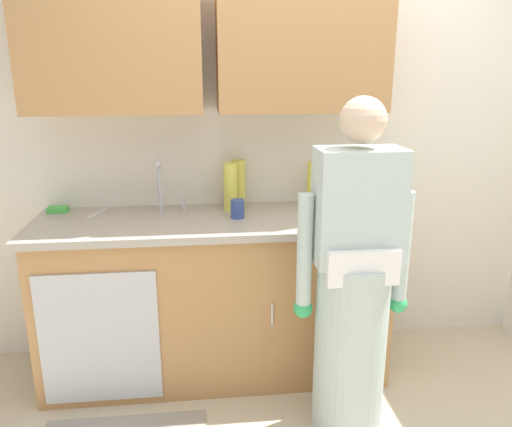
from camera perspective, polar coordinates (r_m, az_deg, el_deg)
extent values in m
cube|color=silver|center=(3.06, 5.23, 9.10)|extent=(4.80, 0.10, 2.70)
cube|color=#B27F4C|center=(2.80, -16.16, 18.17)|extent=(0.91, 0.34, 0.70)
cube|color=#B27F4C|center=(2.82, 5.27, 18.69)|extent=(0.91, 0.34, 0.70)
cube|color=#B27F4C|center=(2.92, -4.65, -9.73)|extent=(1.90, 0.60, 0.90)
cube|color=#B7BABF|center=(2.72, -17.49, -13.58)|extent=(0.60, 0.01, 0.72)
cylinder|color=silver|center=(2.64, 1.86, -11.50)|extent=(0.01, 0.01, 0.12)
cylinder|color=silver|center=(2.73, 10.94, -10.85)|extent=(0.01, 0.01, 0.12)
cube|color=#A8A093|center=(2.75, -4.87, -0.88)|extent=(1.96, 0.66, 0.04)
cube|color=#B7BABF|center=(2.76, -10.17, -1.14)|extent=(0.50, 0.36, 0.03)
cylinder|color=#B7BABF|center=(2.86, -10.96, 3.08)|extent=(0.02, 0.02, 0.30)
sphere|color=#B7BABF|center=(2.77, -11.21, 5.62)|extent=(0.04, 0.04, 0.04)
cylinder|color=#B7BABF|center=(2.87, -8.28, 1.23)|extent=(0.02, 0.02, 0.10)
cube|color=white|center=(2.73, 10.35, -22.49)|extent=(0.20, 0.26, 0.06)
cylinder|color=#B2C6C1|center=(2.51, 10.70, -14.86)|extent=(0.34, 0.34, 0.88)
cube|color=#B2C6C1|center=(2.24, 11.62, 0.74)|extent=(0.38, 0.22, 0.52)
sphere|color=beige|center=(2.17, 12.19, 10.46)|extent=(0.20, 0.20, 0.20)
cube|color=white|center=(2.20, 12.21, -6.12)|extent=(0.32, 0.04, 0.16)
cylinder|color=#B2C6C1|center=(2.26, 5.59, -4.54)|extent=(0.07, 0.07, 0.55)
sphere|color=#33B266|center=(2.37, 5.41, -10.77)|extent=(0.09, 0.09, 0.09)
cylinder|color=#B2C6C1|center=(2.40, 16.45, -3.96)|extent=(0.07, 0.07, 0.55)
sphere|color=#33B266|center=(2.50, 15.94, -9.89)|extent=(0.09, 0.09, 0.09)
cylinder|color=#D8D14C|center=(2.94, -2.04, 3.48)|extent=(0.08, 0.08, 0.28)
cylinder|color=#D8D14C|center=(2.85, -2.94, 3.08)|extent=(0.08, 0.08, 0.28)
cylinder|color=#D8D14C|center=(2.93, 6.52, 3.27)|extent=(0.07, 0.07, 0.27)
cylinder|color=#33478C|center=(2.72, -2.12, 0.54)|extent=(0.08, 0.08, 0.10)
cube|color=silver|center=(2.95, -17.60, 0.07)|extent=(0.09, 0.24, 0.01)
cube|color=#4CBF4C|center=(3.06, -21.76, 0.44)|extent=(0.11, 0.07, 0.03)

